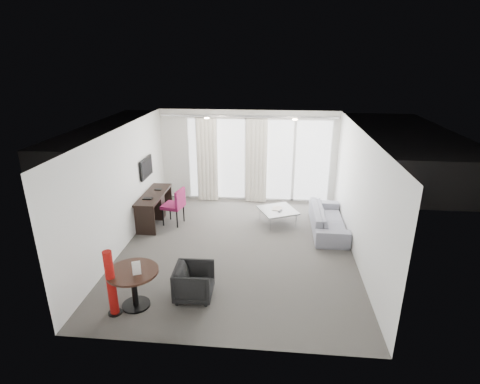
# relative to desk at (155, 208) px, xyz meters

# --- Properties ---
(floor) EXTENTS (5.00, 6.00, 0.00)m
(floor) POSITION_rel_desk_xyz_m (2.23, -1.18, -0.38)
(floor) COLOR #484541
(floor) RESTS_ON ground
(ceiling) EXTENTS (5.00, 6.00, 0.00)m
(ceiling) POSITION_rel_desk_xyz_m (2.23, -1.18, 2.22)
(ceiling) COLOR white
(ceiling) RESTS_ON ground
(wall_left) EXTENTS (0.00, 6.00, 2.60)m
(wall_left) POSITION_rel_desk_xyz_m (-0.27, -1.18, 0.92)
(wall_left) COLOR silver
(wall_left) RESTS_ON ground
(wall_right) EXTENTS (0.00, 6.00, 2.60)m
(wall_right) POSITION_rel_desk_xyz_m (4.73, -1.18, 0.92)
(wall_right) COLOR silver
(wall_right) RESTS_ON ground
(wall_front) EXTENTS (5.00, 0.00, 2.60)m
(wall_front) POSITION_rel_desk_xyz_m (2.23, -4.18, 0.92)
(wall_front) COLOR silver
(wall_front) RESTS_ON ground
(window_panel) EXTENTS (4.00, 0.02, 2.38)m
(window_panel) POSITION_rel_desk_xyz_m (2.53, 1.81, 0.82)
(window_panel) COLOR white
(window_panel) RESTS_ON ground
(window_frame) EXTENTS (4.10, 0.06, 2.44)m
(window_frame) POSITION_rel_desk_xyz_m (2.53, 1.79, 0.82)
(window_frame) COLOR white
(window_frame) RESTS_ON ground
(curtain_left) EXTENTS (0.60, 0.20, 2.38)m
(curtain_left) POSITION_rel_desk_xyz_m (1.08, 1.64, 0.82)
(curtain_left) COLOR silver
(curtain_left) RESTS_ON ground
(curtain_right) EXTENTS (0.60, 0.20, 2.38)m
(curtain_right) POSITION_rel_desk_xyz_m (2.48, 1.64, 0.82)
(curtain_right) COLOR silver
(curtain_right) RESTS_ON ground
(curtain_track) EXTENTS (4.80, 0.04, 0.04)m
(curtain_track) POSITION_rel_desk_xyz_m (2.23, 1.64, 2.07)
(curtain_track) COLOR #B2B2B7
(curtain_track) RESTS_ON ceiling
(downlight_a) EXTENTS (0.12, 0.12, 0.02)m
(downlight_a) POSITION_rel_desk_xyz_m (1.33, 0.42, 2.21)
(downlight_a) COLOR #FFE0B2
(downlight_a) RESTS_ON ceiling
(downlight_b) EXTENTS (0.12, 0.12, 0.02)m
(downlight_b) POSITION_rel_desk_xyz_m (3.43, 0.42, 2.21)
(downlight_b) COLOR #FFE0B2
(downlight_b) RESTS_ON ceiling
(desk) EXTENTS (0.50, 1.61, 0.75)m
(desk) POSITION_rel_desk_xyz_m (0.00, 0.00, 0.00)
(desk) COLOR black
(desk) RESTS_ON floor
(tv) EXTENTS (0.05, 0.80, 0.50)m
(tv) POSITION_rel_desk_xyz_m (-0.23, 0.27, 0.97)
(tv) COLOR black
(tv) RESTS_ON wall_left
(desk_chair) EXTENTS (0.60, 0.57, 0.94)m
(desk_chair) POSITION_rel_desk_xyz_m (0.50, -0.07, 0.09)
(desk_chair) COLOR maroon
(desk_chair) RESTS_ON floor
(round_table) EXTENTS (1.13, 1.13, 0.69)m
(round_table) POSITION_rel_desk_xyz_m (0.71, -3.35, -0.03)
(round_table) COLOR black
(round_table) RESTS_ON floor
(menu_card) EXTENTS (0.13, 0.07, 0.24)m
(menu_card) POSITION_rel_desk_xyz_m (0.83, -3.46, 0.34)
(menu_card) COLOR white
(menu_card) RESTS_ON round_table
(red_lamp) EXTENTS (0.24, 0.24, 1.16)m
(red_lamp) POSITION_rel_desk_xyz_m (0.43, -3.58, 0.20)
(red_lamp) COLOR maroon
(red_lamp) RESTS_ON floor
(tub_armchair) EXTENTS (0.69, 0.67, 0.61)m
(tub_armchair) POSITION_rel_desk_xyz_m (1.66, -3.02, -0.07)
(tub_armchair) COLOR black
(tub_armchair) RESTS_ON floor
(coffee_table) EXTENTS (1.10, 1.10, 0.37)m
(coffee_table) POSITION_rel_desk_xyz_m (3.11, 0.19, -0.19)
(coffee_table) COLOR gray
(coffee_table) RESTS_ON floor
(remote) EXTENTS (0.10, 0.15, 0.02)m
(remote) POSITION_rel_desk_xyz_m (3.17, 0.09, -0.02)
(remote) COLOR black
(remote) RESTS_ON coffee_table
(magazine) EXTENTS (0.27, 0.32, 0.02)m
(magazine) POSITION_rel_desk_xyz_m (3.09, 0.24, -0.02)
(magazine) COLOR gray
(magazine) RESTS_ON coffee_table
(sofa) EXTENTS (0.77, 1.97, 0.57)m
(sofa) POSITION_rel_desk_xyz_m (4.32, -0.10, -0.09)
(sofa) COLOR gray
(sofa) RESTS_ON floor
(terrace_slab) EXTENTS (5.60, 3.00, 0.12)m
(terrace_slab) POSITION_rel_desk_xyz_m (2.53, 3.32, -0.44)
(terrace_slab) COLOR #4D4D50
(terrace_slab) RESTS_ON ground
(rattan_chair_a) EXTENTS (0.75, 0.75, 0.92)m
(rattan_chair_a) POSITION_rel_desk_xyz_m (3.33, 3.08, 0.08)
(rattan_chair_a) COLOR brown
(rattan_chair_a) RESTS_ON terrace_slab
(rattan_chair_b) EXTENTS (0.65, 0.65, 0.75)m
(rattan_chair_b) POSITION_rel_desk_xyz_m (4.01, 3.77, 0.00)
(rattan_chair_b) COLOR brown
(rattan_chair_b) RESTS_ON terrace_slab
(rattan_table) EXTENTS (0.59, 0.59, 0.50)m
(rattan_table) POSITION_rel_desk_xyz_m (3.14, 2.93, -0.13)
(rattan_table) COLOR brown
(rattan_table) RESTS_ON terrace_slab
(balustrade) EXTENTS (5.50, 0.06, 1.05)m
(balustrade) POSITION_rel_desk_xyz_m (2.53, 4.77, 0.12)
(balustrade) COLOR #B2B2B7
(balustrade) RESTS_ON terrace_slab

